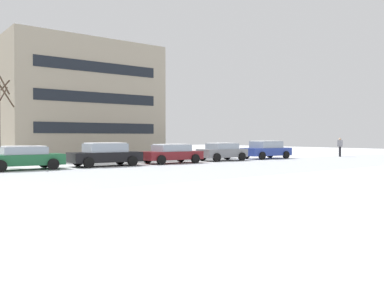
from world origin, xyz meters
The scene contains 7 objects.
parked_car_green centered at (4.85, 9.65, 0.70)m, with size 4.29×2.19×1.35m.
parked_car_black centered at (9.79, 9.57, 0.76)m, with size 4.52×2.25×1.49m.
parked_car_maroon centered at (14.73, 9.35, 0.70)m, with size 4.34×2.25×1.35m.
parked_car_gray centered at (19.67, 9.56, 0.72)m, with size 3.90×2.15×1.39m.
parked_car_blue centered at (24.61, 9.50, 0.77)m, with size 4.42×2.25×1.52m.
pedestrian_crossing centered at (32.64, 7.66, 1.03)m, with size 0.38×0.45×1.75m.
building_far_right centered at (13.39, 23.38, 5.22)m, with size 13.63×10.32×10.45m.
Camera 1 is at (-1.81, -14.58, 1.87)m, focal length 38.82 mm.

